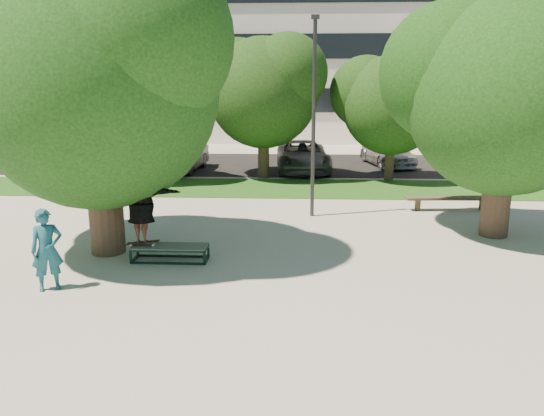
# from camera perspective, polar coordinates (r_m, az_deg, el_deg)

# --- Properties ---
(ground) EXTENTS (120.00, 120.00, 0.00)m
(ground) POSITION_cam_1_polar(r_m,az_deg,el_deg) (12.25, 0.17, -6.52)
(ground) COLOR #9C968F
(ground) RESTS_ON ground
(grass_strip) EXTENTS (30.00, 4.00, 0.02)m
(grass_strip) POSITION_cam_1_polar(r_m,az_deg,el_deg) (21.42, 4.01, 2.13)
(grass_strip) COLOR #1E4F16
(grass_strip) RESTS_ON ground
(asphalt_strip) EXTENTS (40.00, 8.00, 0.01)m
(asphalt_strip) POSITION_cam_1_polar(r_m,az_deg,el_deg) (27.83, 1.69, 4.74)
(asphalt_strip) COLOR black
(asphalt_strip) RESTS_ON ground
(tree_left) EXTENTS (6.96, 5.95, 7.12)m
(tree_left) POSITION_cam_1_polar(r_m,az_deg,el_deg) (13.50, -18.67, 13.77)
(tree_left) COLOR #38281E
(tree_left) RESTS_ON ground
(tree_right) EXTENTS (6.24, 5.33, 6.51)m
(tree_right) POSITION_cam_1_polar(r_m,az_deg,el_deg) (15.56, 23.61, 12.01)
(tree_right) COLOR #38281E
(tree_right) RESTS_ON ground
(bg_tree_left) EXTENTS (5.28, 4.51, 5.77)m
(bg_tree_left) POSITION_cam_1_polar(r_m,az_deg,el_deg) (23.68, -14.97, 11.86)
(bg_tree_left) COLOR #38281E
(bg_tree_left) RESTS_ON ground
(bg_tree_mid) EXTENTS (5.76, 4.92, 6.24)m
(bg_tree_mid) POSITION_cam_1_polar(r_m,az_deg,el_deg) (23.65, -1.12, 12.98)
(bg_tree_mid) COLOR #38281E
(bg_tree_mid) RESTS_ON ground
(bg_tree_right) EXTENTS (5.04, 4.31, 5.43)m
(bg_tree_right) POSITION_cam_1_polar(r_m,az_deg,el_deg) (23.42, 12.65, 11.38)
(bg_tree_right) COLOR #38281E
(bg_tree_right) RESTS_ON ground
(lamppost) EXTENTS (0.25, 0.15, 6.11)m
(lamppost) POSITION_cam_1_polar(r_m,az_deg,el_deg) (16.55, 4.50, 9.79)
(lamppost) COLOR #2D2D30
(lamppost) RESTS_ON ground
(office_building) EXTENTS (30.00, 14.12, 16.00)m
(office_building) POSITION_cam_1_polar(r_m,az_deg,el_deg) (43.73, -0.55, 18.37)
(office_building) COLOR beige
(office_building) RESTS_ON ground
(grind_box) EXTENTS (1.80, 0.60, 0.38)m
(grind_box) POSITION_cam_1_polar(r_m,az_deg,el_deg) (12.95, -10.90, -4.78)
(grind_box) COLOR black
(grind_box) RESTS_ON ground
(skater_rig) EXTENTS (1.97, 0.57, 1.67)m
(skater_rig) POSITION_cam_1_polar(r_m,az_deg,el_deg) (12.83, -13.93, -0.19)
(skater_rig) COLOR white
(skater_rig) RESTS_ON grind_box
(bystander) EXTENTS (0.74, 0.67, 1.70)m
(bystander) POSITION_cam_1_polar(r_m,az_deg,el_deg) (11.72, -23.05, -4.16)
(bystander) COLOR #195261
(bystander) RESTS_ON ground
(bench) EXTENTS (3.00, 0.65, 0.46)m
(bench) POSITION_cam_1_polar(r_m,az_deg,el_deg) (18.63, 18.64, 0.92)
(bench) COLOR #49402C
(bench) RESTS_ON ground
(car_silver_a) EXTENTS (1.91, 4.10, 1.36)m
(car_silver_a) POSITION_cam_1_polar(r_m,az_deg,el_deg) (28.36, -10.01, 6.08)
(car_silver_a) COLOR #ACABB0
(car_silver_a) RESTS_ON asphalt_strip
(car_dark) EXTENTS (1.86, 4.53, 1.46)m
(car_dark) POSITION_cam_1_polar(r_m,az_deg,el_deg) (25.84, -9.62, 5.52)
(car_dark) COLOR black
(car_dark) RESTS_ON asphalt_strip
(car_grey) EXTENTS (2.70, 5.33, 1.45)m
(car_grey) POSITION_cam_1_polar(r_m,az_deg,el_deg) (25.53, 3.35, 5.57)
(car_grey) COLOR #5A5A5F
(car_grey) RESTS_ON asphalt_strip
(car_silver_b) EXTENTS (2.68, 4.85, 1.33)m
(car_silver_b) POSITION_cam_1_polar(r_m,az_deg,el_deg) (28.08, 12.30, 5.88)
(car_silver_b) COLOR #A2A1A6
(car_silver_b) RESTS_ON asphalt_strip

